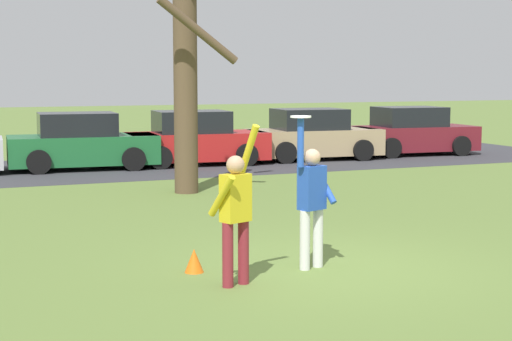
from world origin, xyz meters
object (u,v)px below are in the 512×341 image
at_px(person_catcher, 312,198).
at_px(frisbee_disc, 301,117).
at_px(parked_car_tan, 312,136).
at_px(parked_car_green, 82,143).
at_px(person_defender, 236,209).
at_px(parked_car_maroon, 412,133).
at_px(field_cone_orange, 194,261).
at_px(parked_car_red, 195,140).
at_px(bare_tree_tall, 186,56).

bearing_deg(person_catcher, frisbee_disc, 0.00).
bearing_deg(parked_car_tan, parked_car_green, -176.37).
bearing_deg(person_defender, parked_car_maroon, 29.98).
xyz_separation_m(parked_car_tan, field_cone_orange, (-8.11, -12.72, -0.57)).
bearing_deg(parked_car_red, person_defender, -101.83).
bearing_deg(person_catcher, parked_car_red, -121.34).
bearing_deg(person_defender, frisbee_disc, 0.00).
bearing_deg(person_defender, person_catcher, 0.00).
height_order(frisbee_disc, parked_car_red, frisbee_disc).
bearing_deg(parked_car_red, bare_tree_tall, -105.67).
height_order(parked_car_red, parked_car_tan, same).
bearing_deg(person_defender, parked_car_tan, 40.21).
relative_size(person_catcher, parked_car_green, 0.49).
height_order(bare_tree_tall, field_cone_orange, bare_tree_tall).
xyz_separation_m(frisbee_disc, parked_car_tan, (6.76, 13.19, -1.37)).
xyz_separation_m(person_catcher, frisbee_disc, (-0.21, -0.08, 1.11)).
distance_m(frisbee_disc, parked_car_red, 13.58).
bearing_deg(parked_car_maroon, person_catcher, -123.39).
height_order(person_catcher, parked_car_red, person_catcher).
distance_m(parked_car_tan, field_cone_orange, 15.09).
height_order(person_catcher, bare_tree_tall, bare_tree_tall).
bearing_deg(parked_car_green, frisbee_disc, -83.62).
bearing_deg(field_cone_orange, parked_car_maroon, 47.27).
height_order(parked_car_tan, field_cone_orange, parked_car_tan).
height_order(person_defender, parked_car_green, person_defender).
xyz_separation_m(parked_car_maroon, bare_tree_tall, (-9.65, -5.67, 2.34)).
height_order(person_catcher, parked_car_maroon, person_catcher).
relative_size(person_defender, frisbee_disc, 7.29).
bearing_deg(parked_car_maroon, frisbee_disc, -123.80).
bearing_deg(frisbee_disc, parked_car_green, 91.89).
distance_m(person_defender, parked_car_tan, 15.68).
bearing_deg(person_catcher, field_cone_orange, -34.00).
distance_m(parked_car_red, field_cone_orange, 13.43).
bearing_deg(parked_car_red, parked_car_tan, 4.32).
bearing_deg(frisbee_disc, parked_car_tan, 62.87).
bearing_deg(bare_tree_tall, frisbee_disc, -96.38).
distance_m(parked_car_green, parked_car_tan, 7.20).
height_order(person_defender, parked_car_tan, person_defender).
xyz_separation_m(person_catcher, field_cone_orange, (-1.56, 0.40, -0.82)).
height_order(parked_car_green, field_cone_orange, parked_car_green).
bearing_deg(person_defender, bare_tree_tall, 56.65).
bearing_deg(parked_car_green, parked_car_tan, 3.63).
xyz_separation_m(frisbee_disc, parked_car_red, (2.89, 13.20, -1.37)).
relative_size(person_catcher, frisbee_disc, 7.42).
xyz_separation_m(person_catcher, parked_car_red, (2.68, 13.12, -0.25)).
xyz_separation_m(person_defender, bare_tree_tall, (1.94, 8.03, 2.09)).
distance_m(person_catcher, parked_car_green, 13.24).
bearing_deg(frisbee_disc, person_catcher, 19.79).
bearing_deg(parked_car_tan, person_catcher, -112.04).
distance_m(bare_tree_tall, field_cone_orange, 8.04).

